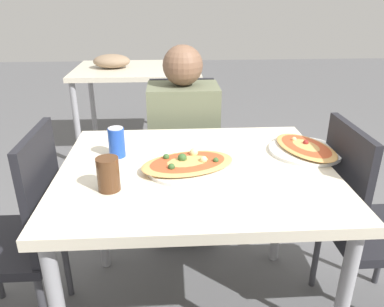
{
  "coord_description": "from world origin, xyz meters",
  "views": [
    {
      "loc": [
        -0.1,
        -1.31,
        1.41
      ],
      "look_at": [
        -0.02,
        -0.0,
        0.84
      ],
      "focal_mm": 35.0,
      "sensor_mm": 36.0,
      "label": 1
    }
  ],
  "objects_px": {
    "person_seated": "(184,131)",
    "pizza_second": "(305,149)",
    "chair_far_seated": "(183,151)",
    "soda_can": "(117,142)",
    "chair_side_right": "(363,218)",
    "dining_table": "(196,186)",
    "pizza_main": "(188,164)",
    "chair_side_left": "(22,229)",
    "drink_glass": "(108,174)"
  },
  "relations": [
    {
      "from": "person_seated",
      "to": "pizza_second",
      "type": "relative_size",
      "value": 3.09
    },
    {
      "from": "chair_far_seated",
      "to": "soda_can",
      "type": "xyz_separation_m",
      "value": [
        -0.29,
        -0.65,
        0.32
      ]
    },
    {
      "from": "chair_far_seated",
      "to": "chair_side_right",
      "type": "distance_m",
      "value": 1.08
    },
    {
      "from": "soda_can",
      "to": "dining_table",
      "type": "bearing_deg",
      "value": -21.31
    },
    {
      "from": "dining_table",
      "to": "pizza_second",
      "type": "height_order",
      "value": "pizza_second"
    },
    {
      "from": "chair_far_seated",
      "to": "chair_side_right",
      "type": "height_order",
      "value": "same"
    },
    {
      "from": "chair_side_right",
      "to": "pizza_main",
      "type": "xyz_separation_m",
      "value": [
        -0.75,
        -0.01,
        0.28
      ]
    },
    {
      "from": "chair_side_left",
      "to": "chair_side_right",
      "type": "relative_size",
      "value": 1.0
    },
    {
      "from": "pizza_second",
      "to": "drink_glass",
      "type": "bearing_deg",
      "value": -160.52
    },
    {
      "from": "chair_side_left",
      "to": "drink_glass",
      "type": "distance_m",
      "value": 0.54
    },
    {
      "from": "drink_glass",
      "to": "pizza_main",
      "type": "bearing_deg",
      "value": 27.85
    },
    {
      "from": "dining_table",
      "to": "chair_side_right",
      "type": "bearing_deg",
      "value": -0.59
    },
    {
      "from": "chair_far_seated",
      "to": "pizza_second",
      "type": "xyz_separation_m",
      "value": [
        0.5,
        -0.66,
        0.28
      ]
    },
    {
      "from": "dining_table",
      "to": "pizza_second",
      "type": "relative_size",
      "value": 2.83
    },
    {
      "from": "drink_glass",
      "to": "pizza_second",
      "type": "relative_size",
      "value": 0.32
    },
    {
      "from": "person_seated",
      "to": "soda_can",
      "type": "distance_m",
      "value": 0.63
    },
    {
      "from": "drink_glass",
      "to": "dining_table",
      "type": "bearing_deg",
      "value": 27.26
    },
    {
      "from": "soda_can",
      "to": "drink_glass",
      "type": "xyz_separation_m",
      "value": [
        0.01,
        -0.29,
        -0.0
      ]
    },
    {
      "from": "pizza_main",
      "to": "chair_far_seated",
      "type": "bearing_deg",
      "value": 89.39
    },
    {
      "from": "chair_side_left",
      "to": "pizza_main",
      "type": "distance_m",
      "value": 0.74
    },
    {
      "from": "pizza_main",
      "to": "pizza_second",
      "type": "relative_size",
      "value": 1.11
    },
    {
      "from": "chair_far_seated",
      "to": "pizza_second",
      "type": "relative_size",
      "value": 2.49
    },
    {
      "from": "dining_table",
      "to": "chair_side_left",
      "type": "distance_m",
      "value": 0.74
    },
    {
      "from": "chair_far_seated",
      "to": "person_seated",
      "type": "height_order",
      "value": "person_seated"
    },
    {
      "from": "dining_table",
      "to": "chair_side_right",
      "type": "xyz_separation_m",
      "value": [
        0.71,
        -0.01,
        -0.18
      ]
    },
    {
      "from": "chair_side_left",
      "to": "drink_glass",
      "type": "relative_size",
      "value": 7.83
    },
    {
      "from": "chair_side_left",
      "to": "soda_can",
      "type": "relative_size",
      "value": 7.46
    },
    {
      "from": "dining_table",
      "to": "person_seated",
      "type": "xyz_separation_m",
      "value": [
        -0.02,
        0.66,
        -0.01
      ]
    },
    {
      "from": "pizza_main",
      "to": "drink_glass",
      "type": "distance_m",
      "value": 0.32
    },
    {
      "from": "chair_side_right",
      "to": "soda_can",
      "type": "xyz_separation_m",
      "value": [
        -1.03,
        0.13,
        0.32
      ]
    },
    {
      "from": "dining_table",
      "to": "drink_glass",
      "type": "distance_m",
      "value": 0.38
    },
    {
      "from": "chair_side_left",
      "to": "drink_glass",
      "type": "bearing_deg",
      "value": -112.23
    },
    {
      "from": "chair_side_right",
      "to": "chair_far_seated",
      "type": "bearing_deg",
      "value": -136.59
    },
    {
      "from": "chair_side_left",
      "to": "chair_side_right",
      "type": "height_order",
      "value": "same"
    },
    {
      "from": "chair_side_right",
      "to": "drink_glass",
      "type": "xyz_separation_m",
      "value": [
        -1.03,
        -0.15,
        0.32
      ]
    },
    {
      "from": "person_seated",
      "to": "drink_glass",
      "type": "height_order",
      "value": "person_seated"
    },
    {
      "from": "chair_side_right",
      "to": "soda_can",
      "type": "relative_size",
      "value": 7.46
    },
    {
      "from": "chair_side_right",
      "to": "pizza_second",
      "type": "xyz_separation_m",
      "value": [
        -0.24,
        0.12,
        0.28
      ]
    },
    {
      "from": "drink_glass",
      "to": "chair_side_left",
      "type": "bearing_deg",
      "value": 157.77
    },
    {
      "from": "person_seated",
      "to": "pizza_main",
      "type": "height_order",
      "value": "person_seated"
    },
    {
      "from": "pizza_second",
      "to": "person_seated",
      "type": "bearing_deg",
      "value": 132.79
    },
    {
      "from": "chair_side_left",
      "to": "pizza_second",
      "type": "height_order",
      "value": "chair_side_left"
    },
    {
      "from": "pizza_main",
      "to": "soda_can",
      "type": "xyz_separation_m",
      "value": [
        -0.29,
        0.14,
        0.04
      ]
    },
    {
      "from": "chair_far_seated",
      "to": "person_seated",
      "type": "xyz_separation_m",
      "value": [
        -0.0,
        -0.12,
        0.17
      ]
    },
    {
      "from": "soda_can",
      "to": "chair_side_right",
      "type": "bearing_deg",
      "value": -7.26
    },
    {
      "from": "dining_table",
      "to": "pizza_second",
      "type": "distance_m",
      "value": 0.5
    },
    {
      "from": "person_seated",
      "to": "drink_glass",
      "type": "relative_size",
      "value": 9.71
    },
    {
      "from": "soda_can",
      "to": "pizza_second",
      "type": "xyz_separation_m",
      "value": [
        0.79,
        -0.01,
        -0.05
      ]
    },
    {
      "from": "pizza_main",
      "to": "soda_can",
      "type": "height_order",
      "value": "soda_can"
    },
    {
      "from": "pizza_second",
      "to": "chair_side_left",
      "type": "bearing_deg",
      "value": -174.55
    }
  ]
}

